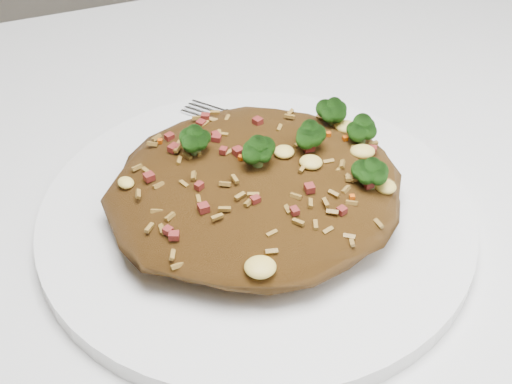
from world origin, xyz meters
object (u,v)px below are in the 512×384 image
(plate, at_px, (256,216))
(fried_rice, at_px, (258,178))
(dining_table, at_px, (157,360))
(fork, at_px, (282,136))

(plate, bearing_deg, fried_rice, 10.62)
(dining_table, height_order, plate, plate)
(dining_table, xyz_separation_m, fork, (0.14, 0.09, 0.11))
(dining_table, relative_size, fork, 8.90)
(plate, bearing_deg, fork, 54.89)
(dining_table, height_order, fork, fork)
(dining_table, xyz_separation_m, plate, (0.09, 0.02, 0.10))
(dining_table, relative_size, plate, 3.99)
(plate, relative_size, fried_rice, 1.49)
(fork, bearing_deg, dining_table, -95.85)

